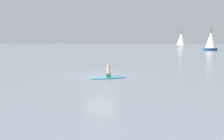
{
  "coord_description": "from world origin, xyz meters",
  "views": [
    {
      "loc": [
        17.25,
        5.16,
        2.67
      ],
      "look_at": [
        0.38,
        0.98,
        0.56
      ],
      "focal_mm": 38.63,
      "sensor_mm": 36.0,
      "label": 1
    }
  ],
  "objects_px": {
    "surfboard": "(108,78)",
    "sailboat_center_horizon": "(211,40)",
    "person_paddler": "(108,71)",
    "sailboat_far_right": "(181,40)"
  },
  "relations": [
    {
      "from": "person_paddler",
      "to": "surfboard",
      "type": "bearing_deg",
      "value": -0.0
    },
    {
      "from": "surfboard",
      "to": "sailboat_center_horizon",
      "type": "xyz_separation_m",
      "value": [
        -53.92,
        14.54,
        2.71
      ]
    },
    {
      "from": "sailboat_center_horizon",
      "to": "person_paddler",
      "type": "bearing_deg",
      "value": 46.63
    },
    {
      "from": "sailboat_center_horizon",
      "to": "sailboat_far_right",
      "type": "height_order",
      "value": "sailboat_far_right"
    },
    {
      "from": "person_paddler",
      "to": "sailboat_far_right",
      "type": "bearing_deg",
      "value": 53.05
    },
    {
      "from": "sailboat_center_horizon",
      "to": "sailboat_far_right",
      "type": "bearing_deg",
      "value": -106.73
    },
    {
      "from": "person_paddler",
      "to": "sailboat_center_horizon",
      "type": "xyz_separation_m",
      "value": [
        -53.92,
        14.54,
        2.25
      ]
    },
    {
      "from": "sailboat_center_horizon",
      "to": "surfboard",
      "type": "bearing_deg",
      "value": 46.63
    },
    {
      "from": "person_paddler",
      "to": "sailboat_far_right",
      "type": "height_order",
      "value": "sailboat_far_right"
    },
    {
      "from": "surfboard",
      "to": "sailboat_far_right",
      "type": "relative_size",
      "value": 0.41
    }
  ]
}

